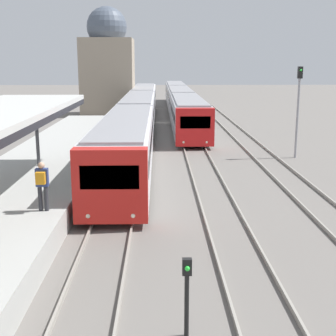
{
  "coord_description": "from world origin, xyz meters",
  "views": [
    {
      "loc": [
        1.68,
        -3.89,
        5.76
      ],
      "look_at": [
        2.05,
        14.54,
        1.59
      ],
      "focal_mm": 50.0,
      "sensor_mm": 36.0,
      "label": 1
    }
  ],
  "objects_px": {
    "signal_post_near": "(187,289)",
    "signal_mast_far": "(298,102)",
    "person_on_platform": "(42,182)",
    "train_near": "(139,112)",
    "train_far": "(180,100)"
  },
  "relations": [
    {
      "from": "train_near",
      "to": "signal_post_near",
      "type": "bearing_deg",
      "value": -85.79
    },
    {
      "from": "train_near",
      "to": "signal_post_near",
      "type": "height_order",
      "value": "train_near"
    },
    {
      "from": "person_on_platform",
      "to": "signal_post_near",
      "type": "distance_m",
      "value": 7.52
    },
    {
      "from": "signal_mast_far",
      "to": "train_near",
      "type": "bearing_deg",
      "value": 131.34
    },
    {
      "from": "person_on_platform",
      "to": "train_far",
      "type": "height_order",
      "value": "train_far"
    },
    {
      "from": "signal_post_near",
      "to": "signal_mast_far",
      "type": "relative_size",
      "value": 0.32
    },
    {
      "from": "person_on_platform",
      "to": "signal_mast_far",
      "type": "bearing_deg",
      "value": 46.9
    },
    {
      "from": "train_near",
      "to": "signal_mast_far",
      "type": "bearing_deg",
      "value": -48.66
    },
    {
      "from": "train_far",
      "to": "person_on_platform",
      "type": "bearing_deg",
      "value": -99.5
    },
    {
      "from": "person_on_platform",
      "to": "signal_mast_far",
      "type": "xyz_separation_m",
      "value": [
        12.3,
        13.15,
        1.55
      ]
    },
    {
      "from": "person_on_platform",
      "to": "signal_post_near",
      "type": "height_order",
      "value": "person_on_platform"
    },
    {
      "from": "signal_post_near",
      "to": "signal_mast_far",
      "type": "bearing_deg",
      "value": 67.7
    },
    {
      "from": "train_far",
      "to": "signal_mast_far",
      "type": "height_order",
      "value": "signal_mast_far"
    },
    {
      "from": "signal_post_near",
      "to": "signal_mast_far",
      "type": "distance_m",
      "value": 20.85
    },
    {
      "from": "person_on_platform",
      "to": "train_near",
      "type": "relative_size",
      "value": 0.03
    }
  ]
}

